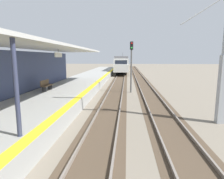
# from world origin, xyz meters

# --- Properties ---
(station_platform) EXTENTS (5.00, 80.00, 0.91)m
(station_platform) POSITION_xyz_m (-2.50, 16.00, 0.45)
(station_platform) COLOR #999993
(station_platform) RESTS_ON ground
(station_building_with_canopy) EXTENTS (4.85, 24.00, 4.43)m
(station_building_with_canopy) POSITION_xyz_m (-4.30, 11.33, 2.66)
(station_building_with_canopy) COLOR #4C4C4C
(station_building_with_canopy) RESTS_ON ground
(track_pair_nearest_platform) EXTENTS (2.34, 120.00, 0.16)m
(track_pair_nearest_platform) POSITION_xyz_m (1.90, 20.00, 0.05)
(track_pair_nearest_platform) COLOR #4C3D2D
(track_pair_nearest_platform) RESTS_ON ground
(track_pair_middle) EXTENTS (2.34, 120.00, 0.16)m
(track_pair_middle) POSITION_xyz_m (5.30, 20.00, 0.05)
(track_pair_middle) COLOR #4C3D2D
(track_pair_middle) RESTS_ON ground
(approaching_train) EXTENTS (2.93, 19.60, 4.76)m
(approaching_train) POSITION_xyz_m (1.90, 45.01, 2.18)
(approaching_train) COLOR silver
(approaching_train) RESTS_ON ground
(rail_signal_post) EXTENTS (0.32, 0.34, 5.20)m
(rail_signal_post) POSITION_xyz_m (3.49, 18.76, 3.19)
(rail_signal_post) COLOR #4C4C4C
(rail_signal_post) RESTS_ON ground
(catenary_pylon_far_side) EXTENTS (5.00, 0.40, 7.50)m
(catenary_pylon_far_side) POSITION_xyz_m (7.96, 9.44, 3.60)
(catenary_pylon_far_side) COLOR #9EA3A8
(catenary_pylon_far_side) RESTS_ON ground
(platform_bench) EXTENTS (0.45, 1.60, 0.88)m
(platform_bench) POSITION_xyz_m (-3.59, 14.06, 1.37)
(platform_bench) COLOR brown
(platform_bench) RESTS_ON station_platform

